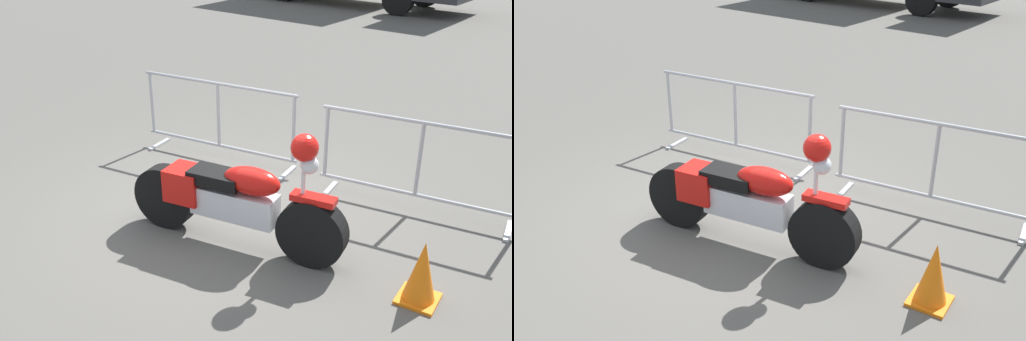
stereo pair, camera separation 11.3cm
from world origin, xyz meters
The scene contains 5 objects.
ground_plane centered at (0.00, 0.00, 0.00)m, with size 120.00×120.00×0.00m, color #54514C.
motorcycle centered at (0.42, -0.34, 0.50)m, with size 2.33×0.45×1.31m.
crowd_barrier_near centered at (-0.91, 1.27, 0.55)m, with size 2.25×0.58×1.07m.
crowd_barrier_far centered at (1.75, 1.27, 0.55)m, with size 2.25×0.58×1.07m.
traffic_cone centered at (2.29, -0.26, 0.29)m, with size 0.34×0.34×0.59m.
Camera 2 is at (3.31, -4.35, 3.17)m, focal length 40.00 mm.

